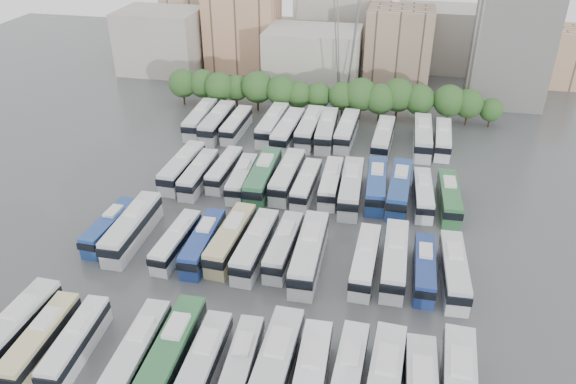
% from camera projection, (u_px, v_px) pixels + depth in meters
% --- Properties ---
extents(ground, '(220.00, 220.00, 0.00)m').
position_uv_depth(ground, '(280.00, 235.00, 73.31)').
color(ground, '#424447').
rests_on(ground, ground).
extents(tree_line, '(64.36, 7.66, 8.01)m').
position_uv_depth(tree_line, '(326.00, 93.00, 106.86)').
color(tree_line, black).
rests_on(tree_line, ground).
extents(city_buildings, '(102.00, 35.00, 20.00)m').
position_uv_depth(city_buildings, '(316.00, 34.00, 131.63)').
color(city_buildings, '#9E998E').
rests_on(city_buildings, ground).
extents(apartment_tower, '(14.00, 14.00, 26.00)m').
position_uv_depth(apartment_tower, '(513.00, 37.00, 109.88)').
color(apartment_tower, silver).
rests_on(apartment_tower, ground).
extents(electricity_pylon, '(9.00, 6.91, 33.83)m').
position_uv_depth(electricity_pylon, '(347.00, 8.00, 106.01)').
color(electricity_pylon, slate).
rests_on(electricity_pylon, ground).
extents(bus_r0_s0, '(3.33, 13.12, 4.09)m').
position_uv_depth(bus_r0_s0, '(13.00, 332.00, 55.19)').
color(bus_r0_s0, silver).
rests_on(bus_r0_s0, ground).
extents(bus_r0_s1, '(2.72, 11.50, 3.59)m').
position_uv_depth(bus_r0_s1, '(41.00, 341.00, 54.48)').
color(bus_r0_s1, beige).
rests_on(bus_r0_s1, ground).
extents(bus_r0_s2, '(2.89, 11.00, 3.42)m').
position_uv_depth(bus_r0_s2, '(76.00, 342.00, 54.39)').
color(bus_r0_s2, silver).
rests_on(bus_r0_s2, ground).
extents(bus_r0_s4, '(2.97, 12.03, 3.75)m').
position_uv_depth(bus_r0_s4, '(137.00, 352.00, 53.04)').
color(bus_r0_s4, silver).
rests_on(bus_r0_s4, ground).
extents(bus_r0_s5, '(3.06, 12.86, 4.02)m').
position_uv_depth(bus_r0_s5, '(172.00, 352.00, 52.91)').
color(bus_r0_s5, '#2C673A').
rests_on(bus_r0_s5, ground).
extents(bus_r0_s6, '(2.76, 11.85, 3.71)m').
position_uv_depth(bus_r0_s6, '(203.00, 366.00, 51.65)').
color(bus_r0_s6, silver).
rests_on(bus_r0_s6, ground).
extents(bus_r0_s7, '(2.95, 11.17, 3.47)m').
position_uv_depth(bus_r0_s7, '(241.00, 367.00, 51.66)').
color(bus_r0_s7, silver).
rests_on(bus_r0_s7, ground).
extents(bus_r0_s8, '(3.15, 13.74, 4.30)m').
position_uv_depth(bus_r0_s8, '(274.00, 371.00, 50.74)').
color(bus_r0_s8, silver).
rests_on(bus_r0_s8, ground).
extents(bus_r0_s9, '(3.14, 12.59, 3.92)m').
position_uv_depth(bus_r0_s9, '(310.00, 381.00, 50.01)').
color(bus_r0_s9, white).
rests_on(bus_r0_s9, ground).
extents(bus_r0_s10, '(2.93, 11.72, 3.65)m').
position_uv_depth(bus_r0_s10, '(348.00, 377.00, 50.54)').
color(bus_r0_s10, silver).
rests_on(bus_r0_s10, ground).
extents(bus_r1_s0, '(2.86, 10.93, 3.40)m').
position_uv_depth(bus_r1_s0, '(110.00, 226.00, 72.04)').
color(bus_r1_s0, navy).
rests_on(bus_r1_s0, ground).
extents(bus_r1_s1, '(3.00, 13.11, 4.10)m').
position_uv_depth(bus_r1_s1, '(132.00, 227.00, 71.25)').
color(bus_r1_s1, silver).
rests_on(bus_r1_s1, ground).
extents(bus_r1_s3, '(2.89, 10.97, 3.41)m').
position_uv_depth(bus_r1_s3, '(176.00, 241.00, 69.25)').
color(bus_r1_s3, silver).
rests_on(bus_r1_s3, ground).
extents(bus_r1_s4, '(2.70, 11.59, 3.62)m').
position_uv_depth(bus_r1_s4, '(203.00, 242.00, 68.83)').
color(bus_r1_s4, navy).
rests_on(bus_r1_s4, ground).
extents(bus_r1_s5, '(3.35, 12.58, 3.91)m').
position_uv_depth(bus_r1_s5, '(231.00, 238.00, 69.27)').
color(bus_r1_s5, tan).
rests_on(bus_r1_s5, ground).
extents(bus_r1_s6, '(3.18, 12.47, 3.88)m').
position_uv_depth(bus_r1_s6, '(255.00, 245.00, 68.05)').
color(bus_r1_s6, silver).
rests_on(bus_r1_s6, ground).
extents(bus_r1_s7, '(2.86, 11.69, 3.65)m').
position_uv_depth(bus_r1_s7, '(284.00, 246.00, 68.16)').
color(bus_r1_s7, silver).
rests_on(bus_r1_s7, ground).
extents(bus_r1_s8, '(3.16, 13.56, 4.24)m').
position_uv_depth(bus_r1_s8, '(309.00, 252.00, 66.49)').
color(bus_r1_s8, silver).
rests_on(bus_r1_s8, ground).
extents(bus_r1_s10, '(2.86, 11.72, 3.66)m').
position_uv_depth(bus_r1_s10, '(365.00, 260.00, 65.63)').
color(bus_r1_s10, white).
rests_on(bus_r1_s10, ground).
extents(bus_r1_s11, '(2.79, 12.59, 3.95)m').
position_uv_depth(bus_r1_s11, '(395.00, 259.00, 65.64)').
color(bus_r1_s11, silver).
rests_on(bus_r1_s11, ground).
extents(bus_r1_s12, '(2.45, 10.88, 3.41)m').
position_uv_depth(bus_r1_s12, '(424.00, 268.00, 64.52)').
color(bus_r1_s12, navy).
rests_on(bus_r1_s12, ground).
extents(bus_r1_s13, '(3.14, 12.13, 3.77)m').
position_uv_depth(bus_r1_s13, '(454.00, 270.00, 63.93)').
color(bus_r1_s13, silver).
rests_on(bus_r1_s13, ground).
extents(bus_r2_s1, '(3.13, 12.77, 3.99)m').
position_uv_depth(bus_r2_s1, '(182.00, 167.00, 85.84)').
color(bus_r2_s1, silver).
rests_on(bus_r2_s1, ground).
extents(bus_r2_s2, '(2.62, 11.75, 3.68)m').
position_uv_depth(bus_r2_s2, '(199.00, 174.00, 84.26)').
color(bus_r2_s2, silver).
rests_on(bus_r2_s2, ground).
extents(bus_r2_s3, '(2.84, 11.21, 3.49)m').
position_uv_depth(bus_r2_s3, '(225.00, 169.00, 85.72)').
color(bus_r2_s3, silver).
rests_on(bus_r2_s3, ground).
extents(bus_r2_s4, '(2.89, 11.40, 3.55)m').
position_uv_depth(bus_r2_s4, '(242.00, 178.00, 83.21)').
color(bus_r2_s4, silver).
rests_on(bus_r2_s4, ground).
extents(bus_r2_s5, '(3.20, 13.61, 4.25)m').
position_uv_depth(bus_r2_s5, '(263.00, 176.00, 82.88)').
color(bus_r2_s5, '#2C6842').
rests_on(bus_r2_s5, ground).
extents(bus_r2_s6, '(3.15, 12.80, 3.99)m').
position_uv_depth(bus_r2_s6, '(287.00, 176.00, 83.35)').
color(bus_r2_s6, silver).
rests_on(bus_r2_s6, ground).
extents(bus_r2_s7, '(2.83, 11.54, 3.60)m').
position_uv_depth(bus_r2_s7, '(306.00, 184.00, 81.56)').
color(bus_r2_s7, white).
rests_on(bus_r2_s7, ground).
extents(bus_r2_s8, '(2.82, 11.69, 3.65)m').
position_uv_depth(bus_r2_s8, '(331.00, 182.00, 81.94)').
color(bus_r2_s8, white).
rests_on(bus_r2_s8, ground).
extents(bus_r2_s9, '(3.34, 13.32, 4.15)m').
position_uv_depth(bus_r2_s9, '(351.00, 187.00, 80.24)').
color(bus_r2_s9, silver).
rests_on(bus_r2_s9, ground).
extents(bus_r2_s10, '(3.20, 12.61, 3.93)m').
position_uv_depth(bus_r2_s10, '(376.00, 184.00, 81.10)').
color(bus_r2_s10, navy).
rests_on(bus_r2_s10, ground).
extents(bus_r2_s11, '(3.34, 13.15, 4.09)m').
position_uv_depth(bus_r2_s11, '(399.00, 188.00, 80.05)').
color(bus_r2_s11, navy).
rests_on(bus_r2_s11, ground).
extents(bus_r2_s12, '(3.04, 11.39, 3.54)m').
position_uv_depth(bus_r2_s12, '(423.00, 194.00, 79.13)').
color(bus_r2_s12, silver).
rests_on(bus_r2_s12, ground).
extents(bus_r2_s13, '(3.09, 11.91, 3.71)m').
position_uv_depth(bus_r2_s13, '(449.00, 197.00, 78.19)').
color(bus_r2_s13, '#2D6A3A').
rests_on(bus_r2_s13, ground).
extents(bus_r3_s0, '(3.27, 13.12, 4.09)m').
position_uv_depth(bus_r3_s0, '(201.00, 119.00, 102.23)').
color(bus_r3_s0, silver).
rests_on(bus_r3_s0, ground).
extents(bus_r3_s1, '(2.96, 13.44, 4.21)m').
position_uv_depth(bus_r3_s1, '(217.00, 122.00, 100.79)').
color(bus_r3_s1, silver).
rests_on(bus_r3_s1, ground).
extents(bus_r3_s2, '(2.81, 11.86, 3.71)m').
position_uv_depth(bus_r3_s2, '(236.00, 124.00, 100.48)').
color(bus_r3_s2, white).
rests_on(bus_r3_s2, ground).
extents(bus_r3_s4, '(3.29, 13.59, 4.24)m').
position_uv_depth(bus_r3_s4, '(273.00, 124.00, 99.83)').
color(bus_r3_s4, silver).
rests_on(bus_r3_s4, ground).
extents(bus_r3_s5, '(3.61, 13.73, 4.27)m').
position_uv_depth(bus_r3_s5, '(288.00, 130.00, 97.51)').
color(bus_r3_s5, silver).
rests_on(bus_r3_s5, ground).
extents(bus_r3_s6, '(3.17, 13.55, 4.24)m').
position_uv_depth(bus_r3_s6, '(310.00, 128.00, 98.51)').
color(bus_r3_s6, silver).
rests_on(bus_r3_s6, ground).
extents(bus_r3_s7, '(3.46, 13.39, 4.17)m').
position_uv_depth(bus_r3_s7, '(327.00, 130.00, 97.92)').
color(bus_r3_s7, silver).
rests_on(bus_r3_s7, ground).
extents(bus_r3_s8, '(3.21, 12.89, 4.02)m').
position_uv_depth(bus_r3_s8, '(347.00, 130.00, 97.89)').
color(bus_r3_s8, silver).
rests_on(bus_r3_s8, ground).
extents(bus_r3_s10, '(3.39, 13.00, 4.04)m').
position_uv_depth(bus_r3_s10, '(383.00, 138.00, 94.93)').
color(bus_r3_s10, silver).
rests_on(bus_r3_s10, ground).
extents(bus_r3_s12, '(3.13, 13.45, 4.21)m').
position_uv_depth(bus_r3_s12, '(422.00, 137.00, 95.30)').
color(bus_r3_s12, silver).
rests_on(bus_r3_s12, ground).
extents(bus_r3_s13, '(2.93, 12.02, 3.75)m').
position_uv_depth(bus_r3_s13, '(443.00, 139.00, 95.10)').
color(bus_r3_s13, silver).
rests_on(bus_r3_s13, ground).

